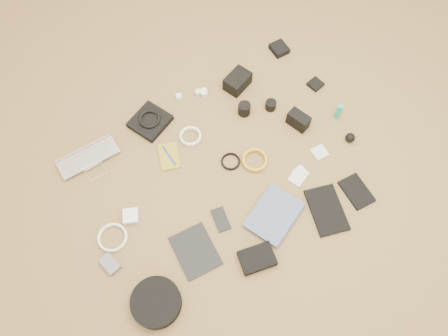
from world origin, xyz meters
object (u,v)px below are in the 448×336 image
laptop (92,164)px  dslr_camera (238,81)px  headphone_case (156,303)px  tablet (195,251)px  phone (221,219)px  paperback (292,226)px

laptop → dslr_camera: (0.85, 0.05, 0.03)m
headphone_case → tablet: bearing=24.9°
laptop → phone: bearing=-56.3°
laptop → phone: 0.69m
tablet → phone: (0.17, 0.07, -0.00)m
phone → tablet: bearing=-148.4°
dslr_camera → headphone_case: size_ratio=0.65×
laptop → headphone_case: headphone_case is taller
tablet → headphone_case: 0.27m
dslr_camera → phone: dslr_camera is taller
phone → paperback: 0.32m
paperback → laptop: bearing=16.5°
laptop → dslr_camera: 0.86m
tablet → paperback: size_ratio=0.86×
laptop → phone: laptop is taller
laptop → phone: size_ratio=2.61×
dslr_camera → laptop: bearing=161.8°
tablet → paperback: bearing=-13.0°
laptop → paperback: 1.00m
tablet → dslr_camera: bearing=50.2°
laptop → tablet: (0.22, -0.63, -0.01)m
headphone_case → paperback: size_ratio=0.84×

